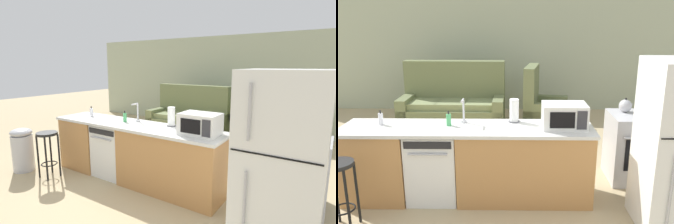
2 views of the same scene
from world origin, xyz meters
TOP-DOWN VIEW (x-y plane):
  - ground_plane at (0.00, 0.00)m, footprint 24.00×24.00m
  - wall_back at (0.30, 4.20)m, footprint 10.00×0.06m
  - kitchen_counter at (0.24, 0.00)m, footprint 2.94×0.66m
  - dishwasher at (-0.25, -0.00)m, footprint 0.58×0.61m
  - stove_range at (2.35, 0.55)m, footprint 0.76×0.68m
  - refrigerator at (2.35, -0.55)m, footprint 0.72×0.73m
  - microwave at (1.27, -0.00)m, footprint 0.50×0.37m
  - sink_faucet at (0.10, 0.15)m, footprint 0.07×0.18m
  - paper_towel_roll at (0.70, 0.21)m, footprint 0.14×0.14m
  - soap_bottle at (-0.06, 0.04)m, footprint 0.06×0.06m
  - dish_soap_bottle at (-0.87, 0.07)m, footprint 0.06×0.06m
  - kettle at (2.18, 0.68)m, footprint 0.21×0.17m
  - bar_stool at (-1.07, -0.68)m, footprint 0.32×0.32m
  - trash_bin at (-1.68, -0.76)m, footprint 0.35×0.35m
  - couch at (-0.47, 2.90)m, footprint 2.02×0.94m
  - armchair at (1.26, 2.87)m, footprint 0.94×0.98m

SIDE VIEW (x-z plane):
  - ground_plane at x=0.00m, z-range 0.00..0.00m
  - armchair at x=1.26m, z-range -0.25..0.95m
  - trash_bin at x=-1.68m, z-range 0.01..0.75m
  - couch at x=-0.47m, z-range -0.24..1.03m
  - kitchen_counter at x=0.24m, z-range -0.03..0.87m
  - dishwasher at x=-0.25m, z-range 0.00..0.84m
  - stove_range at x=2.35m, z-range 0.00..0.90m
  - bar_stool at x=-1.07m, z-range 0.17..0.91m
  - refrigerator at x=2.35m, z-range 0.00..1.75m
  - soap_bottle at x=-0.06m, z-range 0.88..1.06m
  - dish_soap_bottle at x=-0.87m, z-range 0.88..1.06m
  - kettle at x=2.18m, z-range 0.89..1.08m
  - sink_faucet at x=0.10m, z-range 0.88..1.18m
  - paper_towel_roll at x=0.70m, z-range 0.90..1.18m
  - microwave at x=1.27m, z-range 0.90..1.18m
  - wall_back at x=0.30m, z-range 0.00..2.60m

